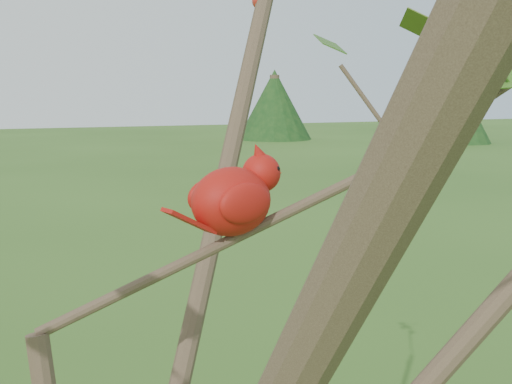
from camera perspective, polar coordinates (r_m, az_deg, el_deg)
crabapple_tree at (r=0.87m, az=-14.18°, el=-3.75°), size 2.35×2.05×2.95m
cardinal at (r=1.01m, az=-1.86°, el=-0.47°), size 0.22×0.14×0.16m
distant_trees at (r=25.10m, az=-16.03°, el=6.65°), size 43.40×8.57×3.23m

